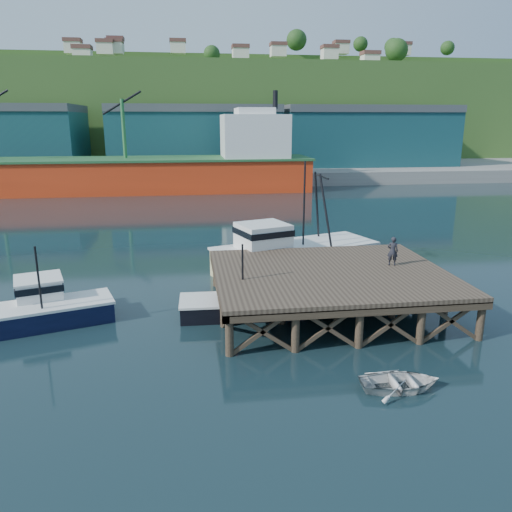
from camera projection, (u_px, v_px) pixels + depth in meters
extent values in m
plane|color=black|center=(226.00, 314.00, 25.77)|extent=(300.00, 300.00, 0.00)
cube|color=brown|center=(330.00, 273.00, 25.98)|extent=(12.00, 10.00, 0.25)
cube|color=#473828|center=(362.00, 312.00, 21.41)|extent=(12.00, 0.30, 0.35)
cylinder|color=#473828|center=(229.00, 338.00, 21.04)|extent=(0.36, 0.36, 2.60)
cylinder|color=#473828|center=(480.00, 324.00, 22.56)|extent=(0.36, 0.36, 2.60)
cylinder|color=#473828|center=(216.00, 273.00, 30.03)|extent=(0.36, 0.36, 2.60)
cylinder|color=#473828|center=(396.00, 266.00, 31.54)|extent=(0.36, 0.36, 2.60)
cube|color=gray|center=(196.00, 169.00, 92.41)|extent=(160.00, 40.00, 2.00)
cube|color=#174D4B|center=(195.00, 140.00, 86.19)|extent=(28.00, 16.00, 9.00)
cube|color=#174D4B|center=(362.00, 139.00, 90.18)|extent=(30.00, 16.00, 9.00)
cube|color=red|center=(112.00, 176.00, 69.47)|extent=(55.00, 9.50, 4.40)
cube|color=#26592D|center=(111.00, 159.00, 68.87)|extent=(55.50, 10.00, 0.30)
cube|color=silver|center=(254.00, 136.00, 70.74)|extent=(9.00, 9.00, 6.00)
cube|color=silver|center=(254.00, 112.00, 69.87)|extent=(5.00, 7.00, 1.20)
cylinder|color=black|center=(275.00, 100.00, 69.83)|extent=(0.70, 0.70, 2.50)
cube|color=#2D511E|center=(191.00, 115.00, 118.46)|extent=(220.00, 50.00, 22.00)
cube|color=black|center=(43.00, 315.00, 24.28)|extent=(6.88, 4.19, 1.00)
cube|color=silver|center=(42.00, 305.00, 24.15)|extent=(7.01, 4.27, 0.13)
cube|color=silver|center=(39.00, 289.00, 25.04)|extent=(2.65, 2.65, 1.00)
cube|color=black|center=(39.00, 285.00, 24.98)|extent=(2.79, 2.79, 0.33)
cylinder|color=black|center=(39.00, 279.00, 23.18)|extent=(0.10, 0.10, 3.12)
cube|color=black|center=(242.00, 307.00, 25.57)|extent=(6.27, 2.48, 0.86)
cube|color=silver|center=(242.00, 299.00, 25.45)|extent=(6.39, 2.53, 0.11)
cube|color=silver|center=(240.00, 284.00, 26.41)|extent=(2.12, 2.12, 0.86)
cube|color=black|center=(240.00, 281.00, 26.36)|extent=(2.24, 2.24, 0.29)
cylinder|color=black|center=(243.00, 274.00, 24.46)|extent=(0.10, 0.10, 3.05)
sphere|color=#E2535B|center=(244.00, 315.00, 22.83)|extent=(0.40, 0.40, 0.40)
sphere|color=#E2535B|center=(262.00, 309.00, 23.08)|extent=(0.40, 0.40, 0.40)
sphere|color=red|center=(256.00, 309.00, 22.52)|extent=(0.40, 0.40, 0.40)
cube|color=beige|center=(295.00, 259.00, 32.75)|extent=(11.22, 6.85, 1.74)
cube|color=silver|center=(296.00, 246.00, 32.51)|extent=(11.47, 7.10, 0.14)
cube|color=silver|center=(259.00, 235.00, 31.98)|extent=(3.60, 3.48, 1.74)
cube|color=black|center=(259.00, 229.00, 31.88)|extent=(3.73, 3.60, 0.39)
cylinder|color=black|center=(304.00, 207.00, 31.91)|extent=(0.12, 0.12, 5.79)
imported|color=silver|center=(400.00, 382.00, 18.49)|extent=(3.09, 2.27, 0.62)
imported|color=black|center=(393.00, 251.00, 26.75)|extent=(0.67, 0.55, 1.57)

